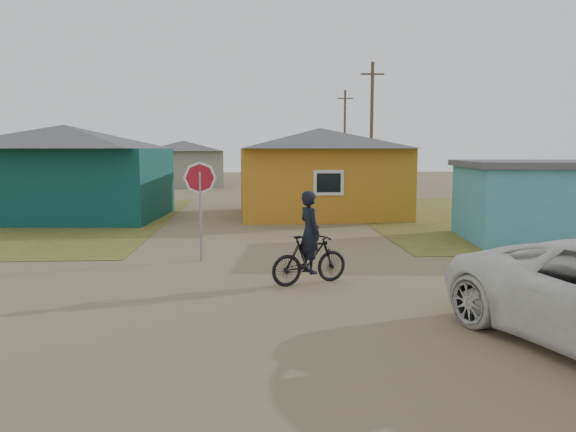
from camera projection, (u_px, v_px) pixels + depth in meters
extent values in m
plane|color=olive|center=(277.00, 297.00, 11.36)|extent=(120.00, 120.00, 0.00)
cube|color=#0A3934|center=(66.00, 184.00, 24.05)|extent=(8.40, 6.54, 3.00)
pyramid|color=#3D3E40|center=(64.00, 137.00, 23.81)|extent=(8.93, 7.08, 1.00)
cube|color=#BD7B1D|center=(320.00, 182.00, 25.21)|extent=(7.21, 6.24, 3.00)
pyramid|color=#3D3E40|center=(320.00, 138.00, 24.97)|extent=(7.72, 6.76, 0.90)
cube|color=silver|center=(329.00, 183.00, 22.19)|extent=(1.20, 0.06, 1.00)
cube|color=black|center=(329.00, 183.00, 22.16)|extent=(0.95, 0.04, 0.75)
cube|color=teal|center=(560.00, 204.00, 18.23)|extent=(6.39, 4.61, 2.40)
cube|color=#3D3E40|center=(563.00, 164.00, 18.08)|extent=(6.71, 4.93, 0.20)
cube|color=gray|center=(184.00, 169.00, 44.52)|extent=(6.49, 5.60, 2.80)
pyramid|color=#3D3E40|center=(183.00, 146.00, 44.31)|extent=(7.04, 6.15, 0.80)
cube|color=gray|center=(368.00, 166.00, 51.43)|extent=(6.41, 5.50, 2.80)
pyramid|color=#3D3E40|center=(368.00, 146.00, 51.22)|extent=(6.95, 6.05, 0.80)
cube|color=gray|center=(118.00, 165.00, 55.94)|extent=(5.75, 5.28, 2.70)
pyramid|color=#3D3E40|center=(117.00, 148.00, 55.73)|extent=(6.28, 5.81, 0.70)
cylinder|color=brown|center=(371.00, 131.00, 33.07)|extent=(0.20, 0.20, 8.00)
cube|color=brown|center=(373.00, 74.00, 32.68)|extent=(1.40, 0.10, 0.10)
cylinder|color=brown|center=(345.00, 137.00, 48.99)|extent=(0.20, 0.20, 8.00)
cube|color=brown|center=(345.00, 98.00, 48.59)|extent=(1.40, 0.10, 0.10)
cylinder|color=gray|center=(201.00, 216.00, 14.97)|extent=(0.07, 0.07, 2.39)
imported|color=black|center=(310.00, 260.00, 12.43)|extent=(1.90, 1.18, 1.11)
imported|color=black|center=(310.00, 232.00, 12.36)|extent=(0.66, 0.78, 1.82)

